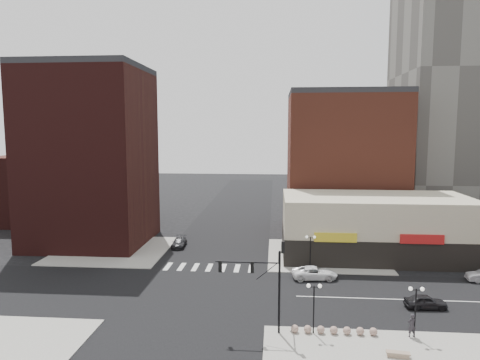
{
  "coord_description": "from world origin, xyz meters",
  "views": [
    {
      "loc": [
        7.77,
        -41.57,
        16.59
      ],
      "look_at": [
        3.83,
        6.14,
        11.0
      ],
      "focal_mm": 32.0,
      "sensor_mm": 36.0,
      "label": 1
    }
  ],
  "objects_px": {
    "traffic_signal": "(268,274)",
    "stone_bench": "(398,354)",
    "street_lamp_se_b": "(416,299)",
    "dark_sedan_east": "(426,302)",
    "street_lamp_ne": "(310,244)",
    "street_lamp_se_a": "(314,296)",
    "dark_sedan_north": "(179,242)",
    "white_suv": "(315,273)",
    "pedestrian": "(412,325)"
  },
  "relations": [
    {
      "from": "traffic_signal",
      "to": "street_lamp_se_a",
      "type": "relative_size",
      "value": 1.87
    },
    {
      "from": "street_lamp_se_a",
      "to": "pedestrian",
      "type": "xyz_separation_m",
      "value": [
        7.78,
        0.0,
        -2.21
      ]
    },
    {
      "from": "street_lamp_se_a",
      "to": "street_lamp_se_b",
      "type": "bearing_deg",
      "value": 0.0
    },
    {
      "from": "street_lamp_ne",
      "to": "stone_bench",
      "type": "height_order",
      "value": "street_lamp_ne"
    },
    {
      "from": "dark_sedan_north",
      "to": "street_lamp_se_b",
      "type": "bearing_deg",
      "value": -48.33
    },
    {
      "from": "white_suv",
      "to": "stone_bench",
      "type": "xyz_separation_m",
      "value": [
        4.55,
        -16.54,
        -0.37
      ]
    },
    {
      "from": "street_lamp_se_a",
      "to": "street_lamp_ne",
      "type": "bearing_deg",
      "value": 86.42
    },
    {
      "from": "dark_sedan_east",
      "to": "pedestrian",
      "type": "xyz_separation_m",
      "value": [
        -3.13,
        -6.07,
        0.43
      ]
    },
    {
      "from": "pedestrian",
      "to": "stone_bench",
      "type": "relative_size",
      "value": 1.12
    },
    {
      "from": "dark_sedan_north",
      "to": "dark_sedan_east",
      "type": "bearing_deg",
      "value": -37.44
    },
    {
      "from": "traffic_signal",
      "to": "dark_sedan_north",
      "type": "xyz_separation_m",
      "value": [
        -13.04,
        24.89,
        -4.32
      ]
    },
    {
      "from": "street_lamp_se_a",
      "to": "dark_sedan_north",
      "type": "bearing_deg",
      "value": 123.84
    },
    {
      "from": "white_suv",
      "to": "street_lamp_se_b",
      "type": "bearing_deg",
      "value": -159.38
    },
    {
      "from": "stone_bench",
      "to": "dark_sedan_east",
      "type": "bearing_deg",
      "value": 68.85
    },
    {
      "from": "white_suv",
      "to": "dark_sedan_north",
      "type": "distance_m",
      "value": 21.59
    },
    {
      "from": "street_lamp_se_a",
      "to": "dark_sedan_east",
      "type": "bearing_deg",
      "value": 29.09
    },
    {
      "from": "street_lamp_se_b",
      "to": "dark_sedan_east",
      "type": "xyz_separation_m",
      "value": [
        2.92,
        6.07,
        -2.64
      ]
    },
    {
      "from": "street_lamp_ne",
      "to": "white_suv",
      "type": "bearing_deg",
      "value": -83.8
    },
    {
      "from": "traffic_signal",
      "to": "white_suv",
      "type": "bearing_deg",
      "value": 68.91
    },
    {
      "from": "street_lamp_ne",
      "to": "pedestrian",
      "type": "relative_size",
      "value": 2.16
    },
    {
      "from": "street_lamp_se_a",
      "to": "white_suv",
      "type": "height_order",
      "value": "street_lamp_se_a"
    },
    {
      "from": "white_suv",
      "to": "pedestrian",
      "type": "relative_size",
      "value": 2.6
    },
    {
      "from": "street_lamp_se_a",
      "to": "dark_sedan_east",
      "type": "relative_size",
      "value": 1.09
    },
    {
      "from": "traffic_signal",
      "to": "street_lamp_ne",
      "type": "bearing_deg",
      "value": 73.25
    },
    {
      "from": "white_suv",
      "to": "street_lamp_ne",
      "type": "bearing_deg",
      "value": 0.03
    },
    {
      "from": "street_lamp_se_b",
      "to": "pedestrian",
      "type": "relative_size",
      "value": 2.16
    },
    {
      "from": "white_suv",
      "to": "dark_sedan_east",
      "type": "height_order",
      "value": "white_suv"
    },
    {
      "from": "pedestrian",
      "to": "traffic_signal",
      "type": "bearing_deg",
      "value": -11.82
    },
    {
      "from": "traffic_signal",
      "to": "street_lamp_ne",
      "type": "distance_m",
      "value": 16.62
    },
    {
      "from": "street_lamp_se_a",
      "to": "white_suv",
      "type": "distance_m",
      "value": 13.6
    },
    {
      "from": "traffic_signal",
      "to": "street_lamp_se_a",
      "type": "height_order",
      "value": "traffic_signal"
    },
    {
      "from": "dark_sedan_north",
      "to": "white_suv",
      "type": "bearing_deg",
      "value": -36.08
    },
    {
      "from": "dark_sedan_east",
      "to": "stone_bench",
      "type": "distance_m",
      "value": 10.62
    },
    {
      "from": "street_lamp_se_a",
      "to": "dark_sedan_east",
      "type": "distance_m",
      "value": 12.77
    },
    {
      "from": "street_lamp_se_a",
      "to": "street_lamp_ne",
      "type": "height_order",
      "value": "same"
    },
    {
      "from": "street_lamp_se_a",
      "to": "street_lamp_se_b",
      "type": "relative_size",
      "value": 1.0
    },
    {
      "from": "traffic_signal",
      "to": "street_lamp_se_b",
      "type": "distance_m",
      "value": 11.88
    },
    {
      "from": "white_suv",
      "to": "stone_bench",
      "type": "bearing_deg",
      "value": -170.79
    },
    {
      "from": "traffic_signal",
      "to": "stone_bench",
      "type": "height_order",
      "value": "traffic_signal"
    },
    {
      "from": "pedestrian",
      "to": "stone_bench",
      "type": "distance_m",
      "value": 3.86
    },
    {
      "from": "street_lamp_se_b",
      "to": "dark_sedan_north",
      "type": "xyz_separation_m",
      "value": [
        -24.81,
        25.06,
        -2.65
      ]
    },
    {
      "from": "stone_bench",
      "to": "traffic_signal",
      "type": "bearing_deg",
      "value": 167.79
    },
    {
      "from": "street_lamp_ne",
      "to": "pedestrian",
      "type": "height_order",
      "value": "street_lamp_ne"
    },
    {
      "from": "street_lamp_se_b",
      "to": "pedestrian",
      "type": "distance_m",
      "value": 2.22
    },
    {
      "from": "stone_bench",
      "to": "white_suv",
      "type": "bearing_deg",
      "value": 112.77
    },
    {
      "from": "traffic_signal",
      "to": "street_lamp_se_b",
      "type": "xyz_separation_m",
      "value": [
        11.76,
        -0.17,
        -1.67
      ]
    },
    {
      "from": "street_lamp_ne",
      "to": "street_lamp_se_a",
      "type": "bearing_deg",
      "value": -93.58
    },
    {
      "from": "white_suv",
      "to": "dark_sedan_north",
      "type": "relative_size",
      "value": 1.13
    },
    {
      "from": "street_lamp_se_b",
      "to": "street_lamp_ne",
      "type": "bearing_deg",
      "value": 113.63
    },
    {
      "from": "dark_sedan_east",
      "to": "stone_bench",
      "type": "relative_size",
      "value": 2.2
    }
  ]
}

